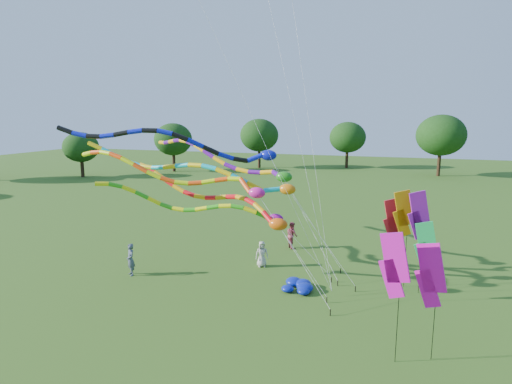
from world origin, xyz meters
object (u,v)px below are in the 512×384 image
(tube_kite_orange, at_px, (188,177))
(person_c, at_px, (292,235))
(tube_kite_red, at_px, (222,200))
(person_b, at_px, (131,260))
(person_a, at_px, (262,254))
(blue_nylon_heap, at_px, (302,286))

(tube_kite_orange, relative_size, person_c, 7.68)
(tube_kite_red, height_order, tube_kite_orange, tube_kite_orange)
(tube_kite_red, height_order, person_b, tube_kite_red)
(person_c, bearing_deg, tube_kite_red, 118.94)
(person_a, xyz_separation_m, person_c, (0.84, 4.15, 0.12))
(tube_kite_orange, distance_m, person_c, 9.82)
(tube_kite_red, relative_size, person_b, 7.09)
(person_b, distance_m, person_c, 10.77)
(person_a, relative_size, person_b, 0.85)
(tube_kite_orange, relative_size, person_a, 8.90)
(blue_nylon_heap, bearing_deg, person_c, 107.76)
(person_a, bearing_deg, blue_nylon_heap, -66.76)
(blue_nylon_heap, height_order, person_c, person_c)
(tube_kite_orange, relative_size, blue_nylon_heap, 10.10)
(person_a, bearing_deg, tube_kite_red, -153.80)
(tube_kite_orange, distance_m, blue_nylon_heap, 8.17)
(person_b, relative_size, person_c, 1.01)
(person_b, bearing_deg, tube_kite_red, 56.92)
(tube_kite_red, distance_m, blue_nylon_heap, 6.24)
(person_b, bearing_deg, person_c, 86.06)
(tube_kite_red, height_order, blue_nylon_heap, tube_kite_red)
(blue_nylon_heap, relative_size, person_c, 0.76)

